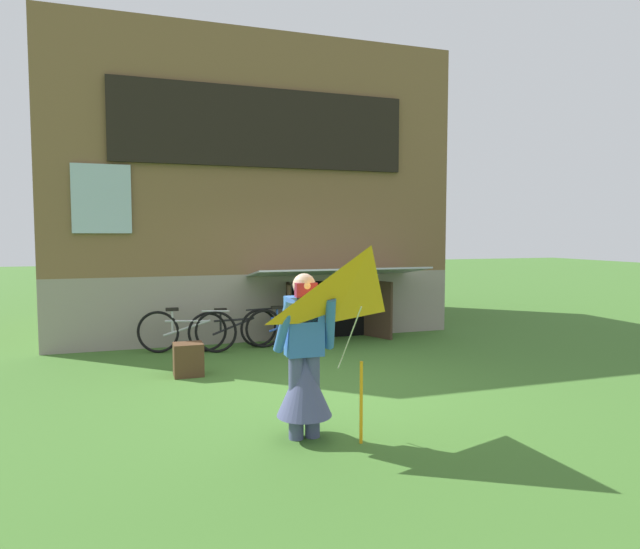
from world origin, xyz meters
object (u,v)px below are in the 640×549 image
Objects in this scene: bicycle_black at (233,329)px; bicycle_silver at (187,331)px; kite at (371,299)px; person at (304,370)px; bicycle_blue at (290,326)px; wooden_crate at (188,359)px.

bicycle_black is 0.98× the size of bicycle_silver.
person is at bearing 130.03° from kite.
kite reaches higher than bicycle_blue.
kite is at bearing -68.92° from wooden_crate.
kite is (0.44, -0.52, 0.70)m from person.
wooden_crate is (-0.12, -1.48, -0.14)m from bicycle_silver.
bicycle_blue is (1.02, 4.20, -0.31)m from person.
kite reaches higher than person.
bicycle_black is 1.77m from wooden_crate.
wooden_crate is (-0.81, 2.71, -0.43)m from person.
person is 1.00× the size of bicycle_silver.
bicycle_black is 0.76m from bicycle_silver.
bicycle_silver is 3.49× the size of wooden_crate.
wooden_crate is at bearing 118.09° from person.
kite is 3.92× the size of wooden_crate.
bicycle_blue is 3.44× the size of wooden_crate.
person is 4.26m from bicycle_black.
person reaches higher than wooden_crate.
bicycle_blue is at bearing 82.95° from kite.
person is 2.86m from wooden_crate.
bicycle_blue is 2.36m from wooden_crate.
bicycle_blue is 0.95m from bicycle_black.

